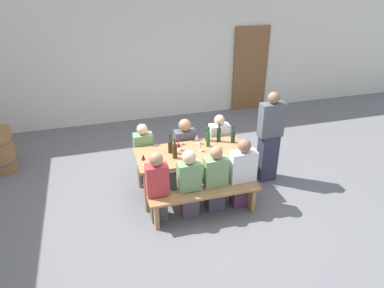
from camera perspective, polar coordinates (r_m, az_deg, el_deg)
ground_plane at (r=6.25m, az=0.00°, el=-7.34°), size 24.00×24.00×0.00m
back_wall at (r=8.67m, az=-6.41°, el=14.20°), size 14.00×0.20×3.20m
wooden_door at (r=9.41m, az=9.19°, el=11.61°), size 0.90×0.06×2.10m
tasting_table at (r=5.89m, az=0.00°, el=-2.01°), size 1.82×0.82×0.75m
bench_near at (r=5.49m, az=2.07°, el=-8.42°), size 1.72×0.30×0.45m
bench_far at (r=6.65m, az=-1.69°, el=-1.51°), size 1.72×0.30×0.45m
wine_bottle_0 at (r=6.16m, az=6.50°, el=1.20°), size 0.07×0.07×0.29m
wine_bottle_1 at (r=5.80m, az=-3.45°, el=-0.34°), size 0.08×0.08×0.32m
wine_bottle_2 at (r=6.17m, az=4.25°, el=1.56°), size 0.07×0.07×0.34m
wine_bottle_3 at (r=6.18m, az=2.43°, el=1.67°), size 0.08×0.08×0.33m
wine_bottle_4 at (r=5.99m, az=2.57°, el=0.76°), size 0.06×0.06×0.35m
wine_bottle_5 at (r=5.64m, az=-2.72°, el=-1.09°), size 0.08×0.08×0.33m
wine_glass_0 at (r=5.87m, az=-2.09°, el=-0.12°), size 0.07×0.07×0.14m
wine_glass_1 at (r=5.49m, az=-7.70°, el=-2.12°), size 0.06×0.06×0.18m
wine_glass_2 at (r=5.84m, az=1.25°, el=-0.12°), size 0.06×0.06×0.17m
wine_glass_3 at (r=6.08m, az=0.81°, el=1.07°), size 0.07×0.07×0.16m
wine_glass_4 at (r=6.06m, az=-1.94°, el=0.92°), size 0.07×0.07×0.15m
seated_guest_near_0 at (r=5.36m, az=-5.47°, el=-6.92°), size 0.32×0.24×1.14m
seated_guest_near_1 at (r=5.46m, az=-0.45°, el=-6.35°), size 0.35×0.24×1.10m
seated_guest_near_2 at (r=5.57m, az=3.70°, el=-5.72°), size 0.35×0.24×1.10m
seated_guest_near_3 at (r=5.70m, az=7.93°, el=-4.78°), size 0.41×0.24×1.16m
seated_guest_far_0 at (r=6.32m, az=-7.60°, el=-1.63°), size 0.32×0.24×1.09m
seated_guest_far_1 at (r=6.44m, az=-1.11°, el=-0.72°), size 0.37×0.24×1.09m
seated_guest_far_2 at (r=6.62m, az=4.21°, el=-0.05°), size 0.36×0.24×1.10m
standing_host at (r=6.33m, az=12.11°, el=0.80°), size 0.41×0.24×1.64m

